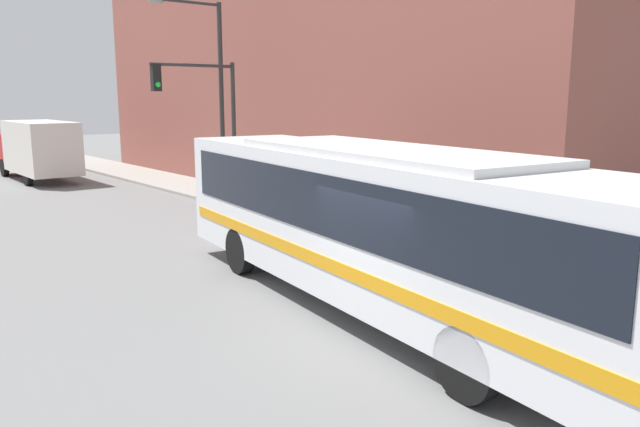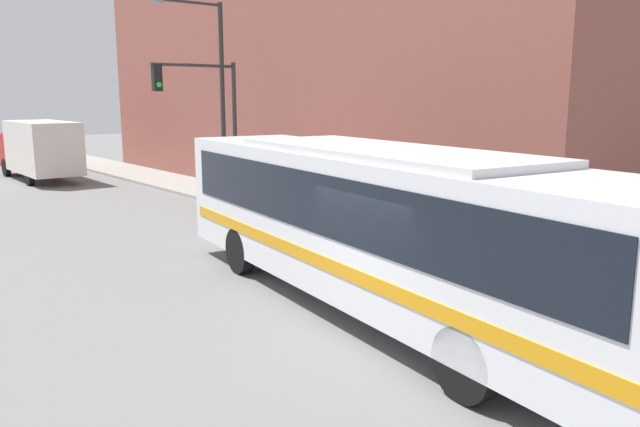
{
  "view_description": "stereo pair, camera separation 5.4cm",
  "coord_description": "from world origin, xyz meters",
  "px_view_note": "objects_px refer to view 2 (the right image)",
  "views": [
    {
      "loc": [
        -7.05,
        -7.05,
        4.01
      ],
      "look_at": [
        1.93,
        3.93,
        1.34
      ],
      "focal_mm": 35.0,
      "sensor_mm": 36.0,
      "label": 1
    },
    {
      "loc": [
        -7.01,
        -7.08,
        4.01
      ],
      "look_at": [
        1.93,
        3.93,
        1.34
      ],
      "focal_mm": 35.0,
      "sensor_mm": 36.0,
      "label": 2
    }
  ],
  "objects_px": {
    "pedestrian_near_corner": "(352,195)",
    "parking_meter": "(279,188)",
    "street_lamp": "(213,83)",
    "fire_hydrant": "(402,227)",
    "traffic_light_pole": "(207,107)",
    "city_bus": "(381,218)",
    "delivery_truck": "(38,148)"
  },
  "relations": [
    {
      "from": "fire_hydrant",
      "to": "pedestrian_near_corner",
      "type": "xyz_separation_m",
      "value": [
        0.86,
        2.98,
        0.43
      ]
    },
    {
      "from": "city_bus",
      "to": "traffic_light_pole",
      "type": "bearing_deg",
      "value": 82.87
    },
    {
      "from": "fire_hydrant",
      "to": "traffic_light_pole",
      "type": "distance_m",
      "value": 9.32
    },
    {
      "from": "city_bus",
      "to": "parking_meter",
      "type": "height_order",
      "value": "city_bus"
    },
    {
      "from": "city_bus",
      "to": "traffic_light_pole",
      "type": "height_order",
      "value": "traffic_light_pole"
    },
    {
      "from": "delivery_truck",
      "to": "city_bus",
      "type": "bearing_deg",
      "value": -91.17
    },
    {
      "from": "traffic_light_pole",
      "to": "street_lamp",
      "type": "distance_m",
      "value": 1.58
    },
    {
      "from": "parking_meter",
      "to": "street_lamp",
      "type": "height_order",
      "value": "street_lamp"
    },
    {
      "from": "traffic_light_pole",
      "to": "parking_meter",
      "type": "bearing_deg",
      "value": -71.67
    },
    {
      "from": "delivery_truck",
      "to": "traffic_light_pole",
      "type": "bearing_deg",
      "value": -77.24
    },
    {
      "from": "city_bus",
      "to": "delivery_truck",
      "type": "bearing_deg",
      "value": 96.39
    },
    {
      "from": "traffic_light_pole",
      "to": "parking_meter",
      "type": "relative_size",
      "value": 4.15
    },
    {
      "from": "delivery_truck",
      "to": "street_lamp",
      "type": "distance_m",
      "value": 11.8
    },
    {
      "from": "traffic_light_pole",
      "to": "street_lamp",
      "type": "xyz_separation_m",
      "value": [
        0.86,
        1.01,
        0.86
      ]
    },
    {
      "from": "fire_hydrant",
      "to": "parking_meter",
      "type": "bearing_deg",
      "value": 90.0
    },
    {
      "from": "pedestrian_near_corner",
      "to": "traffic_light_pole",
      "type": "bearing_deg",
      "value": 107.88
    },
    {
      "from": "delivery_truck",
      "to": "fire_hydrant",
      "type": "bearing_deg",
      "value": -79.87
    },
    {
      "from": "city_bus",
      "to": "street_lamp",
      "type": "relative_size",
      "value": 1.71
    },
    {
      "from": "parking_meter",
      "to": "pedestrian_near_corner",
      "type": "height_order",
      "value": "pedestrian_near_corner"
    },
    {
      "from": "delivery_truck",
      "to": "street_lamp",
      "type": "xyz_separation_m",
      "value": [
        3.55,
        -10.87,
        2.94
      ]
    },
    {
      "from": "fire_hydrant",
      "to": "pedestrian_near_corner",
      "type": "distance_m",
      "value": 3.13
    },
    {
      "from": "fire_hydrant",
      "to": "street_lamp",
      "type": "distance_m",
      "value": 10.52
    },
    {
      "from": "street_lamp",
      "to": "pedestrian_near_corner",
      "type": "bearing_deg",
      "value": -81.6
    },
    {
      "from": "street_lamp",
      "to": "delivery_truck",
      "type": "bearing_deg",
      "value": 108.07
    },
    {
      "from": "fire_hydrant",
      "to": "street_lamp",
      "type": "xyz_separation_m",
      "value": [
        -0.14,
        9.74,
        3.97
      ]
    },
    {
      "from": "traffic_light_pole",
      "to": "parking_meter",
      "type": "xyz_separation_m",
      "value": [
        0.99,
        -3.0,
        -2.68
      ]
    },
    {
      "from": "parking_meter",
      "to": "street_lamp",
      "type": "relative_size",
      "value": 0.17
    },
    {
      "from": "pedestrian_near_corner",
      "to": "parking_meter",
      "type": "bearing_deg",
      "value": 107.39
    },
    {
      "from": "city_bus",
      "to": "parking_meter",
      "type": "distance_m",
      "value": 10.07
    },
    {
      "from": "city_bus",
      "to": "delivery_truck",
      "type": "relative_size",
      "value": 1.71
    },
    {
      "from": "delivery_truck",
      "to": "traffic_light_pole",
      "type": "relative_size",
      "value": 1.44
    },
    {
      "from": "delivery_truck",
      "to": "traffic_light_pole",
      "type": "distance_m",
      "value": 12.35
    }
  ]
}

